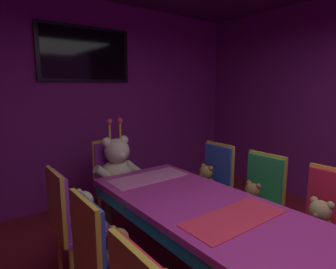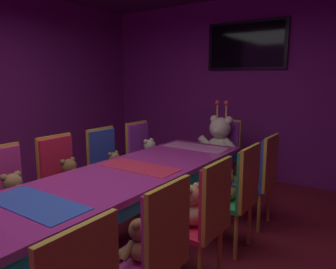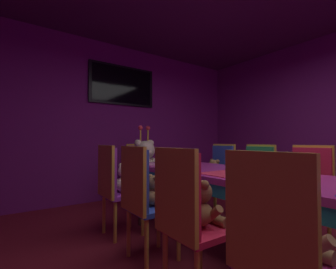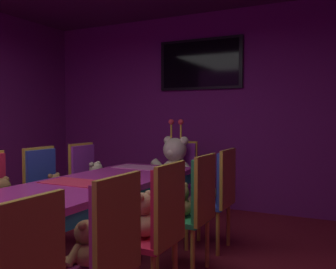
{
  "view_description": "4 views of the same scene",
  "coord_description": "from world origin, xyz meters",
  "px_view_note": "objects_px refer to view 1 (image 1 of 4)",
  "views": [
    {
      "loc": [
        -1.43,
        -0.6,
        1.62
      ],
      "look_at": [
        0.25,
        1.61,
        1.15
      ],
      "focal_mm": 29.72,
      "sensor_mm": 36.0,
      "label": 1
    },
    {
      "loc": [
        1.85,
        -1.68,
        1.55
      ],
      "look_at": [
        -0.18,
        1.27,
        0.93
      ],
      "focal_mm": 34.12,
      "sensor_mm": 36.0,
      "label": 2
    },
    {
      "loc": [
        -1.81,
        -0.88,
        1.03
      ],
      "look_at": [
        -0.08,
        1.55,
        1.11
      ],
      "focal_mm": 25.25,
      "sensor_mm": 36.0,
      "label": 3
    },
    {
      "loc": [
        2.02,
        -1.93,
        1.29
      ],
      "look_at": [
        0.22,
        1.65,
        1.11
      ],
      "focal_mm": 40.25,
      "sensor_mm": 36.0,
      "label": 4
    }
  ],
  "objects_px": {
    "chair_left_5": "(67,216)",
    "wall_tv": "(85,54)",
    "chair_right_3": "(327,217)",
    "chair_right_4": "(261,193)",
    "teddy_right_5": "(205,180)",
    "teddy_left_4": "(120,250)",
    "teddy_right_3": "(319,222)",
    "throne_chair": "(112,172)",
    "chair_left_4": "(99,255)",
    "teddy_left_5": "(85,211)",
    "teddy_right_4": "(251,199)",
    "chair_right_5": "(214,177)",
    "king_teddy_bear": "(118,165)"
  },
  "relations": [
    {
      "from": "chair_left_4",
      "to": "chair_left_5",
      "type": "bearing_deg",
      "value": 89.13
    },
    {
      "from": "chair_right_3",
      "to": "throne_chair",
      "type": "distance_m",
      "value": 2.3
    },
    {
      "from": "teddy_right_3",
      "to": "chair_right_5",
      "type": "relative_size",
      "value": 0.34
    },
    {
      "from": "chair_left_4",
      "to": "teddy_right_5",
      "type": "relative_size",
      "value": 3.02
    },
    {
      "from": "chair_right_3",
      "to": "wall_tv",
      "type": "height_order",
      "value": "wall_tv"
    },
    {
      "from": "teddy_right_3",
      "to": "king_teddy_bear",
      "type": "bearing_deg",
      "value": -70.62
    },
    {
      "from": "throne_chair",
      "to": "king_teddy_bear",
      "type": "height_order",
      "value": "king_teddy_bear"
    },
    {
      "from": "teddy_left_4",
      "to": "chair_left_5",
      "type": "bearing_deg",
      "value": 101.55
    },
    {
      "from": "teddy_left_4",
      "to": "chair_right_3",
      "type": "bearing_deg",
      "value": -22.28
    },
    {
      "from": "teddy_left_4",
      "to": "throne_chair",
      "type": "distance_m",
      "value": 1.66
    },
    {
      "from": "teddy_right_4",
      "to": "chair_right_5",
      "type": "xyz_separation_m",
      "value": [
        0.14,
        0.61,
        0.02
      ]
    },
    {
      "from": "chair_right_4",
      "to": "throne_chair",
      "type": "height_order",
      "value": "same"
    },
    {
      "from": "teddy_left_4",
      "to": "teddy_right_4",
      "type": "xyz_separation_m",
      "value": [
        1.39,
        -0.0,
        0.0
      ]
    },
    {
      "from": "chair_left_4",
      "to": "teddy_left_5",
      "type": "relative_size",
      "value": 2.91
    },
    {
      "from": "teddy_left_5",
      "to": "chair_right_5",
      "type": "height_order",
      "value": "chair_right_5"
    },
    {
      "from": "chair_right_3",
      "to": "teddy_left_4",
      "type": "bearing_deg",
      "value": -22.28
    },
    {
      "from": "chair_right_4",
      "to": "teddy_right_4",
      "type": "height_order",
      "value": "chair_right_4"
    },
    {
      "from": "teddy_left_5",
      "to": "chair_right_3",
      "type": "distance_m",
      "value": 1.97
    },
    {
      "from": "teddy_right_3",
      "to": "teddy_right_4",
      "type": "xyz_separation_m",
      "value": [
        0.01,
        0.62,
        -0.02
      ]
    },
    {
      "from": "chair_left_5",
      "to": "wall_tv",
      "type": "distance_m",
      "value": 2.27
    },
    {
      "from": "chair_left_5",
      "to": "teddy_right_4",
      "type": "height_order",
      "value": "chair_left_5"
    },
    {
      "from": "teddy_left_5",
      "to": "teddy_right_5",
      "type": "bearing_deg",
      "value": -1.68
    },
    {
      "from": "chair_left_5",
      "to": "teddy_left_5",
      "type": "xyz_separation_m",
      "value": [
        0.15,
        0.0,
        -0.0
      ]
    },
    {
      "from": "teddy_left_4",
      "to": "teddy_right_4",
      "type": "distance_m",
      "value": 1.39
    },
    {
      "from": "chair_right_3",
      "to": "teddy_right_3",
      "type": "distance_m",
      "value": 0.15
    },
    {
      "from": "chair_left_4",
      "to": "teddy_right_4",
      "type": "relative_size",
      "value": 3.34
    },
    {
      "from": "chair_right_4",
      "to": "teddy_right_5",
      "type": "distance_m",
      "value": 0.63
    },
    {
      "from": "teddy_left_5",
      "to": "teddy_right_5",
      "type": "height_order",
      "value": "teddy_left_5"
    },
    {
      "from": "teddy_left_5",
      "to": "teddy_right_5",
      "type": "xyz_separation_m",
      "value": [
        1.37,
        -0.04,
        -0.0
      ]
    },
    {
      "from": "chair_right_4",
      "to": "teddy_right_4",
      "type": "xyz_separation_m",
      "value": [
        -0.14,
        0.0,
        -0.02
      ]
    },
    {
      "from": "teddy_right_4",
      "to": "throne_chair",
      "type": "relative_size",
      "value": 0.3
    },
    {
      "from": "teddy_left_4",
      "to": "teddy_right_5",
      "type": "xyz_separation_m",
      "value": [
        1.38,
        0.61,
        0.02
      ]
    },
    {
      "from": "chair_left_4",
      "to": "chair_right_5",
      "type": "xyz_separation_m",
      "value": [
        1.67,
        0.61,
        0.0
      ]
    },
    {
      "from": "chair_right_3",
      "to": "king_teddy_bear",
      "type": "height_order",
      "value": "king_teddy_bear"
    },
    {
      "from": "chair_right_3",
      "to": "teddy_right_5",
      "type": "xyz_separation_m",
      "value": [
        -0.14,
        1.23,
        -0.01
      ]
    },
    {
      "from": "chair_right_4",
      "to": "teddy_right_5",
      "type": "relative_size",
      "value": 3.02
    },
    {
      "from": "teddy_right_4",
      "to": "chair_left_5",
      "type": "bearing_deg",
      "value": -23.19
    },
    {
      "from": "teddy_left_4",
      "to": "teddy_right_3",
      "type": "height_order",
      "value": "teddy_right_3"
    },
    {
      "from": "throne_chair",
      "to": "wall_tv",
      "type": "xyz_separation_m",
      "value": [
        0.0,
        0.68,
        1.45
      ]
    },
    {
      "from": "chair_right_3",
      "to": "chair_right_4",
      "type": "height_order",
      "value": "same"
    },
    {
      "from": "teddy_right_3",
      "to": "teddy_right_4",
      "type": "height_order",
      "value": "teddy_right_3"
    },
    {
      "from": "chair_left_5",
      "to": "teddy_left_5",
      "type": "distance_m",
      "value": 0.15
    },
    {
      "from": "throne_chair",
      "to": "wall_tv",
      "type": "bearing_deg",
      "value": 180.0
    },
    {
      "from": "throne_chair",
      "to": "wall_tv",
      "type": "distance_m",
      "value": 1.6
    },
    {
      "from": "wall_tv",
      "to": "chair_right_3",
      "type": "bearing_deg",
      "value": -73.39
    },
    {
      "from": "teddy_left_4",
      "to": "teddy_right_4",
      "type": "bearing_deg",
      "value": -0.03
    },
    {
      "from": "teddy_right_3",
      "to": "teddy_right_5",
      "type": "xyz_separation_m",
      "value": [
        0.0,
        1.23,
        -0.0
      ]
    },
    {
      "from": "teddy_left_4",
      "to": "chair_right_4",
      "type": "relative_size",
      "value": 0.29
    },
    {
      "from": "chair_left_5",
      "to": "teddy_right_4",
      "type": "xyz_separation_m",
      "value": [
        1.52,
        -0.65,
        -0.02
      ]
    },
    {
      "from": "teddy_left_5",
      "to": "king_teddy_bear",
      "type": "bearing_deg",
      "value": 46.53
    }
  ]
}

